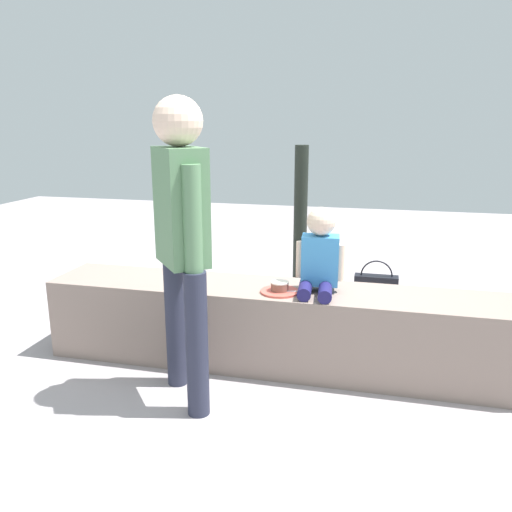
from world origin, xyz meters
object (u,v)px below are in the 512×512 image
at_px(adult_standing, 182,226).
at_px(cake_plate, 280,289).
at_px(water_bottle_near_gift, 435,311).
at_px(gift_bag, 184,302).
at_px(child_seated, 319,255).
at_px(handbag_black_leather, 376,290).
at_px(handbag_brown_canvas, 424,336).
at_px(party_cup_red, 444,303).
at_px(water_bottle_far_side, 260,298).

distance_m(adult_standing, cake_plate, 0.73).
distance_m(cake_plate, water_bottle_near_gift, 1.42).
xyz_separation_m(gift_bag, water_bottle_near_gift, (1.79, 0.35, -0.04)).
xyz_separation_m(child_seated, handbag_black_leather, (0.32, 1.19, -0.56)).
bearing_deg(gift_bag, water_bottle_near_gift, 11.04).
bearing_deg(child_seated, handbag_brown_canvas, 31.32).
height_order(cake_plate, water_bottle_near_gift, cake_plate).
height_order(child_seated, handbag_brown_canvas, child_seated).
distance_m(gift_bag, handbag_brown_canvas, 1.69).
height_order(cake_plate, party_cup_red, cake_plate).
relative_size(water_bottle_near_gift, water_bottle_far_side, 0.98).
bearing_deg(water_bottle_far_side, cake_plate, -70.34).
distance_m(cake_plate, handbag_black_leather, 1.42).
relative_size(child_seated, water_bottle_far_side, 2.14).
height_order(party_cup_red, handbag_brown_canvas, handbag_brown_canvas).
relative_size(gift_bag, water_bottle_near_gift, 1.41).
distance_m(adult_standing, water_bottle_far_side, 1.60).
height_order(cake_plate, gift_bag, cake_plate).
height_order(gift_bag, party_cup_red, gift_bag).
bearing_deg(handbag_black_leather, handbag_brown_canvas, -68.43).
bearing_deg(handbag_brown_canvas, gift_bag, 174.70).
distance_m(child_seated, water_bottle_near_gift, 1.31).
height_order(adult_standing, party_cup_red, adult_standing).
distance_m(gift_bag, water_bottle_near_gift, 1.83).
height_order(water_bottle_near_gift, handbag_black_leather, handbag_black_leather).
xyz_separation_m(gift_bag, handbag_brown_canvas, (1.68, -0.16, -0.03)).
relative_size(water_bottle_far_side, handbag_brown_canvas, 0.69).
bearing_deg(adult_standing, handbag_brown_canvas, 35.03).
relative_size(child_seated, cake_plate, 2.16).
height_order(water_bottle_near_gift, party_cup_red, water_bottle_near_gift).
distance_m(cake_plate, handbag_brown_canvas, 1.05).
bearing_deg(cake_plate, gift_bag, 143.27).
height_order(party_cup_red, handbag_black_leather, handbag_black_leather).
distance_m(water_bottle_far_side, handbag_brown_canvas, 1.28).
distance_m(child_seated, party_cup_red, 1.65).
bearing_deg(gift_bag, adult_standing, -68.00).
bearing_deg(handbag_black_leather, water_bottle_far_side, -160.06).
distance_m(water_bottle_near_gift, handbag_black_leather, 0.52).
bearing_deg(child_seated, water_bottle_near_gift, 50.07).
height_order(water_bottle_far_side, party_cup_red, water_bottle_far_side).
bearing_deg(child_seated, gift_bag, 152.48).
relative_size(cake_plate, party_cup_red, 2.30).
relative_size(water_bottle_far_side, handbag_black_leather, 0.60).
xyz_separation_m(adult_standing, water_bottle_near_gift, (1.37, 1.39, -0.83)).
xyz_separation_m(child_seated, gift_bag, (-1.04, 0.54, -0.56)).
bearing_deg(party_cup_red, water_bottle_near_gift, -105.58).
relative_size(water_bottle_near_gift, handbag_black_leather, 0.59).
relative_size(cake_plate, handbag_brown_canvas, 0.69).
distance_m(party_cup_red, handbag_brown_canvas, 0.89).
height_order(gift_bag, handbag_brown_canvas, handbag_brown_canvas).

